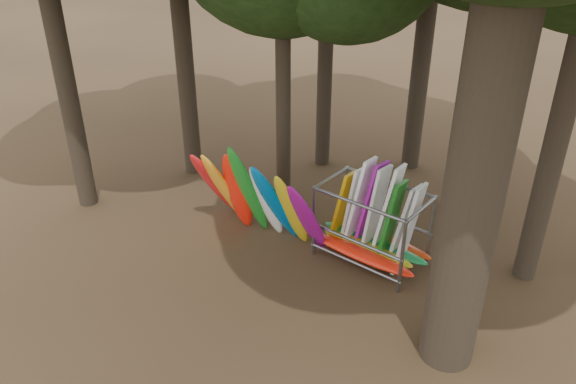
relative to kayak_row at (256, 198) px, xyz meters
The scene contains 3 objects.
ground 1.93m from the kayak_row, 34.16° to the right, with size 120.00×120.00×0.00m, color #47331E.
kayak_row is the anchor object (origin of this frame).
storage_rack 3.25m from the kayak_row, 21.38° to the left, with size 3.22×1.51×2.84m.
Camera 1 is at (8.00, -9.08, 8.84)m, focal length 35.00 mm.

